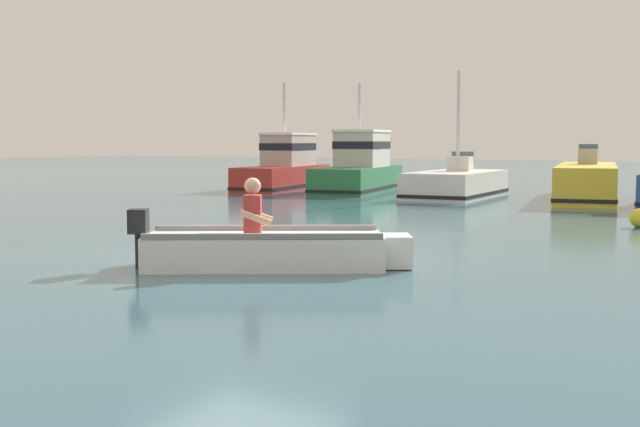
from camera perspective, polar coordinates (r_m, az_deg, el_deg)
ground_plane at (r=11.70m, az=-5.47°, el=-3.19°), size 120.00×120.00×0.00m
rowboat_with_person at (r=10.92m, az=-3.49°, el=-2.44°), size 3.40×2.59×1.19m
moored_boat_red at (r=28.67m, az=-2.44°, el=3.14°), size 2.49×5.54×3.66m
moored_boat_green at (r=27.37m, az=2.74°, el=3.11°), size 2.85×5.62×3.54m
moored_boat_white at (r=24.79m, az=9.38°, el=1.98°), size 2.29×4.65×3.72m
moored_boat_yellow at (r=24.77m, az=17.93°, el=2.03°), size 2.96×6.86×1.57m
mooring_buoy at (r=17.08m, az=21.16°, el=-0.29°), size 0.37×0.37×0.37m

